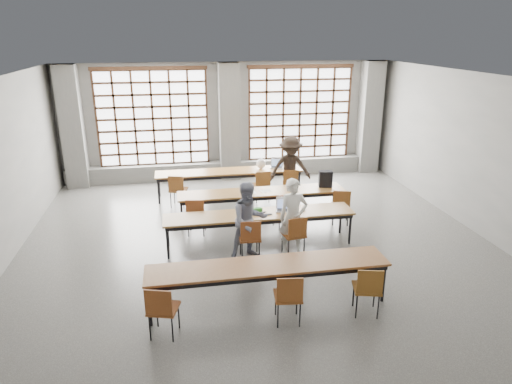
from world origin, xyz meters
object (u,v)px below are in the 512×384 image
chair_near_left (162,307)px  student_back (290,168)px  laptop_front (284,207)px  laptop_back (277,165)px  plastic_bag (261,164)px  student_male (293,217)px  chair_back_right (291,181)px  chair_front_left (250,235)px  backpack (326,179)px  chair_back_left (177,188)px  red_pouch (163,306)px  chair_mid_right (341,203)px  chair_front_right (295,232)px  desk_row_a (229,173)px  green_box (256,210)px  chair_near_right (368,286)px  chair_mid_left (196,213)px  desk_row_c (259,216)px  chair_near_mid (289,294)px  chair_mid_centre (285,207)px  mouse (303,210)px  student_female (249,221)px  desk_row_b (262,194)px  phone (269,214)px  chair_back_mid (262,183)px  desk_row_d (268,268)px

chair_near_left → student_back: size_ratio=0.51×
laptop_front → laptop_back: size_ratio=0.98×
plastic_bag → student_male: bearing=-90.9°
chair_back_right → student_back: (0.02, 0.13, 0.33)m
chair_front_left → plastic_bag: size_ratio=3.08×
chair_near_left → backpack: (3.91, 4.27, 0.39)m
chair_back_left → red_pouch: size_ratio=4.40×
chair_near_left → plastic_bag: plastic_bag is taller
chair_mid_right → chair_front_right: same height
desk_row_a → plastic_bag: plastic_bag is taller
chair_front_left → laptop_back: (1.43, 3.95, 0.25)m
red_pouch → green_box: bearing=56.0°
laptop_back → desk_row_a: bearing=-175.5°
laptop_back → chair_near_right: bearing=-89.1°
chair_back_left → chair_back_right: bearing=-0.0°
chair_near_right → student_male: (-0.62, 2.33, 0.27)m
chair_mid_left → chair_front_left: (0.99, -1.39, 0.00)m
desk_row_c → chair_near_left: (-1.99, -2.83, -0.13)m
chair_near_left → chair_near_mid: (1.91, -0.00, 0.00)m
chair_mid_centre → desk_row_c: bearing=-134.0°
chair_front_left → chair_near_left: 2.77m
chair_mid_centre → mouse: (0.21, -0.78, 0.21)m
desk_row_a → laptop_front: (0.81, -3.10, 0.13)m
student_female → green_box: (0.25, 0.58, -0.02)m
chair_front_left → chair_near_right: bearing=-55.4°
student_female → laptop_front: (0.86, 0.61, -0.00)m
chair_mid_left → desk_row_b: bearing=21.3°
chair_mid_right → student_female: (-2.40, -1.26, 0.26)m
chair_back_left → chair_back_right: (3.01, -0.00, 0.00)m
student_back → chair_near_right: bearing=-89.9°
chair_front_right → laptop_front: 0.78m
chair_near_mid → laptop_back: (1.20, 6.16, 0.25)m
desk_row_a → chair_mid_centre: 2.64m
laptop_front → student_male: bearing=-86.7°
chair_back_right → chair_front_right: same height
laptop_back → phone: size_ratio=3.32×
chair_near_left → chair_back_mid: bearing=64.8°
desk_row_c → phone: size_ratio=30.77×
student_back → red_pouch: 6.41m
laptop_back → chair_front_right: bearing=-97.4°
chair_near_right → phone: 2.93m
chair_back_mid → chair_mid_centre: bearing=-84.5°
chair_back_left → laptop_front: laptop_front is taller
chair_mid_centre → chair_front_right: bearing=-95.1°
laptop_back → phone: bearing=-105.4°
desk_row_b → chair_near_right: (0.90, -4.22, -0.13)m
backpack → plastic_bag: (-1.26, 1.82, -0.06)m
student_male → student_female: (-0.90, -0.00, -0.01)m
desk_row_d → student_female: size_ratio=2.51×
chair_mid_left → plastic_bag: bearing=52.1°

